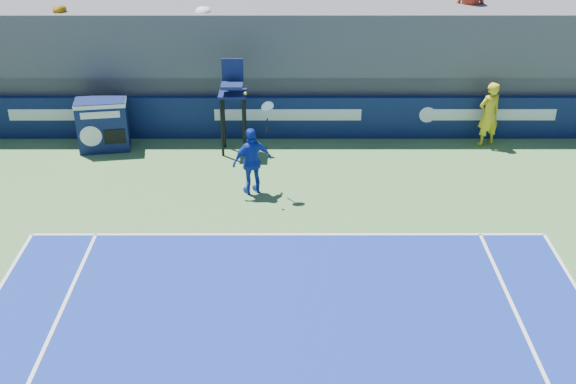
{
  "coord_description": "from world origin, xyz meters",
  "views": [
    {
      "loc": [
        -0.01,
        -1.32,
        8.03
      ],
      "look_at": [
        0.0,
        11.5,
        1.25
      ],
      "focal_mm": 45.0,
      "sensor_mm": 36.0,
      "label": 1
    }
  ],
  "objects_px": {
    "match_clock": "(103,124)",
    "umpire_chair": "(233,97)",
    "ball_person": "(489,114)",
    "tennis_player": "(252,161)"
  },
  "relations": [
    {
      "from": "match_clock",
      "to": "umpire_chair",
      "type": "relative_size",
      "value": 0.57
    },
    {
      "from": "ball_person",
      "to": "tennis_player",
      "type": "height_order",
      "value": "tennis_player"
    },
    {
      "from": "umpire_chair",
      "to": "tennis_player",
      "type": "bearing_deg",
      "value": -76.03
    },
    {
      "from": "ball_person",
      "to": "tennis_player",
      "type": "relative_size",
      "value": 0.69
    },
    {
      "from": "ball_person",
      "to": "umpire_chair",
      "type": "distance_m",
      "value": 6.82
    },
    {
      "from": "ball_person",
      "to": "match_clock",
      "type": "bearing_deg",
      "value": -20.5
    },
    {
      "from": "match_clock",
      "to": "tennis_player",
      "type": "bearing_deg",
      "value": -31.69
    },
    {
      "from": "umpire_chair",
      "to": "tennis_player",
      "type": "xyz_separation_m",
      "value": [
        0.59,
        -2.38,
        -0.69
      ]
    },
    {
      "from": "umpire_chair",
      "to": "ball_person",
      "type": "bearing_deg",
      "value": 3.54
    },
    {
      "from": "umpire_chair",
      "to": "tennis_player",
      "type": "height_order",
      "value": "tennis_player"
    }
  ]
}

